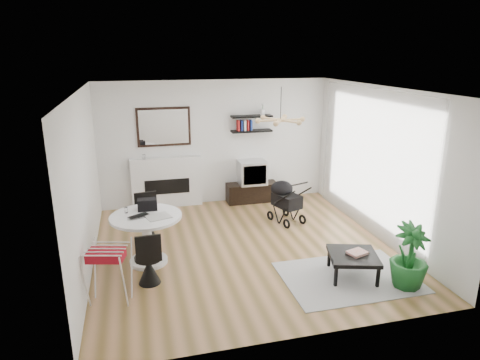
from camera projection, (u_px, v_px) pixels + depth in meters
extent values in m
plane|color=brown|center=(245.00, 248.00, 7.40)|extent=(5.00, 5.00, 0.00)
plane|color=white|center=(245.00, 89.00, 6.62)|extent=(5.00, 5.00, 0.00)
plane|color=white|center=(216.00, 143.00, 9.33)|extent=(5.00, 0.00, 5.00)
plane|color=white|center=(84.00, 184.00, 6.42)|extent=(0.00, 5.00, 5.00)
plane|color=white|center=(381.00, 164.00, 7.60)|extent=(0.00, 5.00, 5.00)
cube|color=white|center=(370.00, 161.00, 7.76)|extent=(0.04, 3.60, 2.60)
cube|color=white|center=(167.00, 182.00, 9.23)|extent=(1.50, 0.15, 1.10)
cube|color=black|center=(167.00, 186.00, 9.19)|extent=(0.95, 0.06, 0.32)
cube|color=black|center=(164.00, 127.00, 8.94)|extent=(1.12, 0.03, 0.82)
cube|color=white|center=(164.00, 127.00, 8.92)|extent=(1.02, 0.01, 0.72)
cube|color=black|center=(251.00, 131.00, 9.32)|extent=(0.90, 0.25, 0.04)
cube|color=black|center=(252.00, 116.00, 9.23)|extent=(0.90, 0.25, 0.04)
cube|color=black|center=(252.00, 192.00, 9.65)|extent=(1.14, 0.40, 0.43)
cube|color=silver|center=(252.00, 172.00, 9.51)|extent=(0.60, 0.53, 0.53)
cube|color=black|center=(255.00, 175.00, 9.27)|extent=(0.51, 0.01, 0.42)
cylinder|color=white|center=(149.00, 261.00, 6.88)|extent=(0.60, 0.60, 0.06)
cylinder|color=white|center=(147.00, 239.00, 6.77)|extent=(0.15, 0.15, 0.71)
cylinder|color=white|center=(146.00, 217.00, 6.66)|extent=(1.12, 1.12, 0.04)
imported|color=black|center=(140.00, 217.00, 6.55)|extent=(0.39, 0.34, 0.03)
cube|color=black|center=(147.00, 204.00, 6.86)|extent=(0.31, 0.19, 0.18)
cube|color=beige|center=(158.00, 217.00, 6.59)|extent=(0.44, 0.40, 0.01)
cylinder|color=white|center=(126.00, 210.00, 6.75)|extent=(0.05, 0.05, 0.09)
cylinder|color=black|center=(148.00, 220.00, 7.46)|extent=(0.43, 0.43, 0.05)
cone|color=black|center=(149.00, 233.00, 7.53)|extent=(0.35, 0.35, 0.41)
cube|color=black|center=(146.00, 204.00, 7.56)|extent=(0.39, 0.08, 0.43)
cylinder|color=black|center=(148.00, 258.00, 6.17)|extent=(0.40, 0.40, 0.04)
cone|color=black|center=(149.00, 271.00, 6.23)|extent=(0.32, 0.32, 0.38)
cube|color=black|center=(148.00, 249.00, 5.94)|extent=(0.36, 0.05, 0.40)
cube|color=maroon|center=(107.00, 254.00, 5.60)|extent=(0.52, 0.38, 0.13)
cube|color=black|center=(287.00, 201.00, 8.43)|extent=(0.53, 0.64, 0.26)
ellipsoid|color=black|center=(282.00, 189.00, 8.50)|extent=(0.44, 0.44, 0.31)
cylinder|color=black|center=(299.00, 184.00, 8.03)|extent=(0.39, 0.16, 0.03)
torus|color=black|center=(270.00, 216.00, 8.63)|extent=(0.11, 0.20, 0.19)
torus|color=black|center=(286.00, 212.00, 8.85)|extent=(0.11, 0.20, 0.19)
torus|color=black|center=(287.00, 224.00, 8.22)|extent=(0.11, 0.20, 0.19)
torus|color=black|center=(302.00, 219.00, 8.44)|extent=(0.11, 0.20, 0.19)
cube|color=#A0A0A0|center=(348.00, 277.00, 6.43)|extent=(1.96, 1.42, 0.01)
cube|color=black|center=(353.00, 256.00, 6.36)|extent=(0.87, 0.87, 0.06)
cube|color=black|center=(336.00, 277.00, 6.14)|extent=(0.04, 0.04, 0.30)
cube|color=black|center=(378.00, 277.00, 6.11)|extent=(0.04, 0.04, 0.30)
cube|color=black|center=(329.00, 257.00, 6.71)|extent=(0.04, 0.04, 0.30)
cube|color=black|center=(368.00, 258.00, 6.69)|extent=(0.04, 0.04, 0.30)
cube|color=#B63D2D|center=(357.00, 253.00, 6.36)|extent=(0.32, 0.28, 0.04)
imported|color=#1A5B22|center=(409.00, 256.00, 6.05)|extent=(0.62, 0.62, 0.96)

